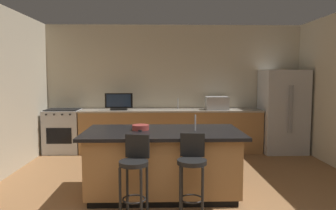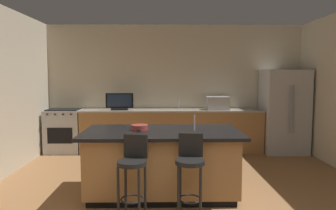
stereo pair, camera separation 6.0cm
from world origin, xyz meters
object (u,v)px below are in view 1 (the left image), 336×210
Objects in this scene: microwave at (217,103)px; fruit_bowl at (141,127)px; range_oven at (63,131)px; bar_stool_left at (135,169)px; tv_monitor at (119,102)px; bar_stool_right at (192,169)px; tv_remote at (143,130)px; kitchen_island at (163,162)px; refrigerator at (283,111)px.

microwave is 2.92m from fruit_bowl.
bar_stool_left is (1.81, -3.30, 0.11)m from range_oven.
tv_monitor reaches higher than microwave.
bar_stool_right is 5.83× the size of tv_remote.
tv_monitor reaches higher than range_oven.
tv_monitor is 2.51× the size of fruit_bowl.
tv_remote is at bearing 177.94° from kitchen_island.
refrigerator reaches higher than fruit_bowl.
refrigerator is 3.80m from fruit_bowl.
kitchen_island is 4.51× the size of microwave.
tv_remote is (-0.61, 0.78, 0.32)m from bar_stool_right.
kitchen_island is 2.22× the size of bar_stool_left.
microwave is 3.68m from bar_stool_left.
bar_stool_right is at bearing -24.37° from tv_remote.
tv_remote is (1.86, -2.54, 0.45)m from range_oven.
kitchen_island is 9.17× the size of fruit_bowl.
refrigerator reaches higher than bar_stool_left.
microwave reaches higher than bar_stool_right.
fruit_bowl is at bearing 135.15° from bar_stool_right.
fruit_bowl is at bearing 149.98° from tv_remote.
range_oven is (-4.78, 0.09, -0.42)m from refrigerator.
fruit_bowl is (-0.31, 0.06, 0.48)m from kitchen_island.
fruit_bowl is (-0.64, 0.83, 0.35)m from bar_stool_right.
refrigerator is 3.56m from tv_monitor.
refrigerator reaches higher than bar_stool_right.
refrigerator is 4.39m from bar_stool_left.
fruit_bowl reaches higher than bar_stool_left.
bar_stool_right is (-0.88, -3.32, -0.47)m from microwave.
range_oven is 3.13m from fruit_bowl.
tv_remote is (-1.49, -2.55, -0.15)m from microwave.
bar_stool_left is at bearing -79.84° from tv_monitor.
range_oven is 1.60× the size of tv_monitor.
tv_monitor is 0.61× the size of bar_stool_left.
tv_monitor is 0.60× the size of bar_stool_right.
range_oven is at bearing 126.30° from fruit_bowl.
range_oven is 3.40m from microwave.
bar_stool_left is 0.98× the size of bar_stool_right.
microwave reaches higher than kitchen_island.
fruit_bowl is at bearing -121.38° from microwave.
refrigerator is 3.03× the size of tv_monitor.
tv_remote is at bearing 98.81° from bar_stool_left.
refrigerator is 1.44m from microwave.
tv_monitor is at bearing 113.40° from bar_stool_left.
kitchen_island is 2.89m from microwave.
refrigerator is 10.52× the size of tv_remote.
tv_remote is (0.03, -0.05, -0.03)m from fruit_bowl.
refrigerator is at bearing 60.48° from bar_stool_left.
bar_stool_right is at bearing 11.43° from bar_stool_left.
kitchen_island is 2.74m from tv_monitor.
refrigerator reaches higher than kitchen_island.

